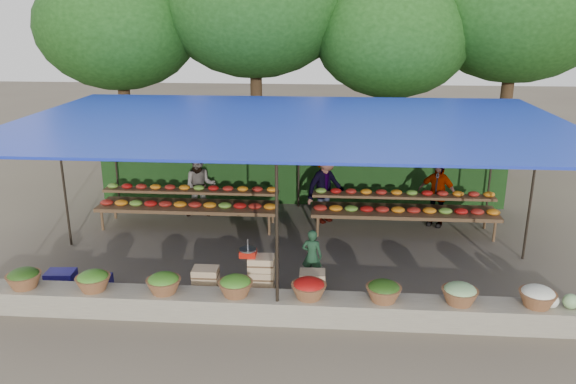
# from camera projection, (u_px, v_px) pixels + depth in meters

# --- Properties ---
(ground) EXTENTS (60.00, 60.00, 0.00)m
(ground) POSITION_uv_depth(u_px,v_px,m) (290.00, 251.00, 11.90)
(ground) COLOR brown
(ground) RESTS_ON ground
(stone_curb) EXTENTS (10.60, 0.55, 0.40)m
(stone_curb) POSITION_uv_depth(u_px,v_px,m) (278.00, 307.00, 9.23)
(stone_curb) COLOR slate
(stone_curb) RESTS_ON ground
(stall_canopy) EXTENTS (10.80, 6.60, 2.82)m
(stall_canopy) POSITION_uv_depth(u_px,v_px,m) (291.00, 126.00, 11.16)
(stall_canopy) COLOR black
(stall_canopy) RESTS_ON ground
(produce_baskets) EXTENTS (8.98, 0.58, 0.34)m
(produce_baskets) POSITION_uv_depth(u_px,v_px,m) (272.00, 287.00, 9.12)
(produce_baskets) COLOR brown
(produce_baskets) RESTS_ON stone_curb
(netting_backdrop) EXTENTS (10.60, 0.06, 2.50)m
(netting_backdrop) POSITION_uv_depth(u_px,v_px,m) (299.00, 158.00, 14.52)
(netting_backdrop) COLOR #1F491A
(netting_backdrop) RESTS_ON ground
(tree_row) EXTENTS (16.51, 5.50, 7.12)m
(tree_row) POSITION_uv_depth(u_px,v_px,m) (323.00, 18.00, 16.23)
(tree_row) COLOR #311A12
(tree_row) RESTS_ON ground
(fruit_table_left) EXTENTS (4.21, 0.95, 0.93)m
(fruit_table_left) POSITION_uv_depth(u_px,v_px,m) (189.00, 201.00, 13.18)
(fruit_table_left) COLOR #4D3B1F
(fruit_table_left) RESTS_ON ground
(fruit_table_right) EXTENTS (4.21, 0.95, 0.93)m
(fruit_table_right) POSITION_uv_depth(u_px,v_px,m) (404.00, 207.00, 12.82)
(fruit_table_right) COLOR #4D3B1F
(fruit_table_right) RESTS_ON ground
(crate_counter) EXTENTS (2.36, 0.35, 0.77)m
(crate_counter) POSITION_uv_depth(u_px,v_px,m) (260.00, 280.00, 9.92)
(crate_counter) COLOR tan
(crate_counter) RESTS_ON ground
(weighing_scale) EXTENTS (0.30, 0.30, 0.32)m
(weighing_scale) POSITION_uv_depth(u_px,v_px,m) (248.00, 252.00, 9.77)
(weighing_scale) COLOR red
(weighing_scale) RESTS_ON crate_counter
(vendor_seated) EXTENTS (0.42, 0.31, 1.05)m
(vendor_seated) POSITION_uv_depth(u_px,v_px,m) (312.00, 256.00, 10.39)
(vendor_seated) COLOR #1C3E25
(vendor_seated) RESTS_ON ground
(customer_left) EXTENTS (0.84, 0.70, 1.57)m
(customer_left) POSITION_uv_depth(u_px,v_px,m) (200.00, 186.00, 13.73)
(customer_left) COLOR slate
(customer_left) RESTS_ON ground
(customer_mid) EXTENTS (1.31, 1.28, 1.80)m
(customer_mid) POSITION_uv_depth(u_px,v_px,m) (326.00, 186.00, 13.35)
(customer_mid) COLOR slate
(customer_mid) RESTS_ON ground
(customer_right) EXTENTS (1.00, 0.78, 1.58)m
(customer_right) POSITION_uv_depth(u_px,v_px,m) (437.00, 193.00, 13.16)
(customer_right) COLOR slate
(customer_right) RESTS_ON ground
(blue_crate_front) EXTENTS (0.56, 0.41, 0.33)m
(blue_crate_front) POSITION_uv_depth(u_px,v_px,m) (95.00, 285.00, 10.06)
(blue_crate_front) COLOR navy
(blue_crate_front) RESTS_ON ground
(blue_crate_back) EXTENTS (0.54, 0.40, 0.31)m
(blue_crate_back) POSITION_uv_depth(u_px,v_px,m) (61.00, 279.00, 10.32)
(blue_crate_back) COLOR navy
(blue_crate_back) RESTS_ON ground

